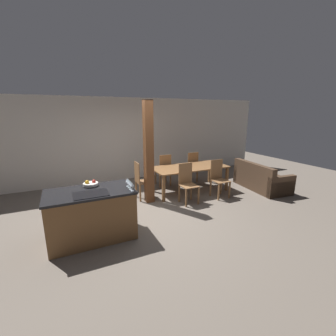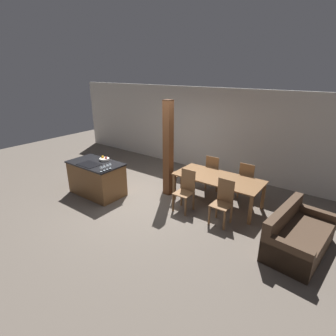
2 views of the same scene
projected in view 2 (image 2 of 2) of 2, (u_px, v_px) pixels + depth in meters
name	position (u px, v px, depth m)	size (l,w,h in m)	color
ground_plane	(145.00, 199.00, 6.92)	(16.00, 16.00, 0.00)	#665B51
wall_back	(202.00, 130.00, 8.61)	(11.20, 0.08, 2.70)	silver
kitchen_island	(97.00, 178.00, 7.07)	(1.49, 0.86, 0.91)	brown
fruit_bowl	(104.00, 159.00, 7.07)	(0.27, 0.27, 0.11)	silver
wine_glass_near	(101.00, 167.00, 6.23)	(0.08, 0.08, 0.16)	silver
wine_glass_middle	(104.00, 166.00, 6.30)	(0.08, 0.08, 0.16)	silver
wine_glass_far	(107.00, 165.00, 6.37)	(0.08, 0.08, 0.16)	silver
wine_glass_end	(110.00, 164.00, 6.44)	(0.08, 0.08, 0.16)	silver
dining_table	(218.00, 180.00, 6.45)	(2.16, 0.99, 0.73)	brown
dining_chair_near_left	(185.00, 190.00, 6.24)	(0.40, 0.40, 1.00)	brown
dining_chair_near_right	(223.00, 201.00, 5.69)	(0.40, 0.40, 1.00)	brown
dining_chair_far_left	(213.00, 172.00, 7.31)	(0.40, 0.40, 1.00)	brown
dining_chair_far_right	(247.00, 180.00, 6.76)	(0.40, 0.40, 1.00)	brown
dining_chair_head_end	(170.00, 172.00, 7.32)	(0.40, 0.40, 1.00)	brown
couch	(297.00, 237.00, 4.89)	(1.01, 1.71, 0.80)	#473323
timber_post	(168.00, 149.00, 6.79)	(0.21, 0.21, 2.52)	brown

